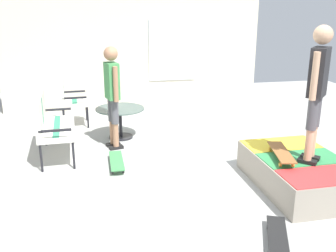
% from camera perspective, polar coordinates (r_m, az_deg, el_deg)
% --- Properties ---
extents(ground_plane, '(12.00, 12.00, 0.10)m').
position_cam_1_polar(ground_plane, '(6.14, 4.01, -6.33)').
color(ground_plane, '#A8A8A3').
extents(house_facade, '(0.23, 6.00, 2.68)m').
position_cam_1_polar(house_facade, '(9.32, -4.98, 10.80)').
color(house_facade, beige).
rests_on(house_facade, ground_plane).
extents(skate_ramp, '(1.73, 1.70, 0.43)m').
position_cam_1_polar(skate_ramp, '(5.70, 18.81, -6.36)').
color(skate_ramp, gray).
rests_on(skate_ramp, ground_plane).
extents(patio_bench, '(1.27, 0.60, 1.02)m').
position_cam_1_polar(patio_bench, '(6.55, -16.91, 0.70)').
color(patio_bench, black).
rests_on(patio_bench, ground_plane).
extents(patio_chair_near_house, '(0.65, 0.58, 1.02)m').
position_cam_1_polar(patio_chair_near_house, '(8.20, -14.28, 4.21)').
color(patio_chair_near_house, black).
rests_on(patio_chair_near_house, ground_plane).
extents(patio_table, '(0.90, 0.90, 0.57)m').
position_cam_1_polar(patio_table, '(7.30, -6.95, 1.33)').
color(patio_table, black).
rests_on(patio_table, ground_plane).
extents(person_watching, '(0.47, 0.30, 1.75)m').
position_cam_1_polar(person_watching, '(6.66, -8.11, 5.21)').
color(person_watching, black).
rests_on(person_watching, ground_plane).
extents(person_skater, '(0.37, 0.37, 1.75)m').
position_cam_1_polar(person_skater, '(5.23, 20.89, 5.66)').
color(person_skater, black).
rests_on(person_skater, skate_ramp).
extents(skateboard_by_bench, '(0.80, 0.21, 0.10)m').
position_cam_1_polar(skateboard_by_bench, '(6.14, -7.49, -5.07)').
color(skateboard_by_bench, '#3F8C4C').
rests_on(skateboard_by_bench, ground_plane).
extents(skateboard_spare, '(0.82, 0.49, 0.10)m').
position_cam_1_polar(skateboard_spare, '(4.42, 15.64, -15.28)').
color(skateboard_spare, black).
rests_on(skateboard_spare, ground_plane).
extents(skateboard_on_ramp, '(0.82, 0.37, 0.10)m').
position_cam_1_polar(skateboard_on_ramp, '(5.47, 16.15, -3.73)').
color(skateboard_on_ramp, brown).
rests_on(skateboard_on_ramp, skate_ramp).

